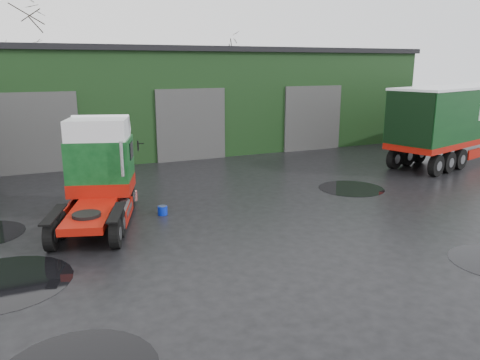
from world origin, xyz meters
The scene contains 9 objects.
ground centered at (0.00, 0.00, 0.00)m, with size 100.00×100.00×0.00m, color black.
warehouse centered at (2.00, 20.00, 3.16)m, with size 32.40×12.40×6.30m.
hero_tractor centered at (-4.50, 4.50, 1.76)m, with size 2.40×5.66×3.52m, color #0F451A, non-canonical shape.
lorry_right centered at (16.26, 7.87, 2.11)m, with size 2.77×16.02×4.21m, color silver, non-canonical shape.
wash_bucket centered at (-2.13, 4.86, 0.16)m, with size 0.34×0.34×0.32m, color #0720AC.
tree_back_a centered at (-6.00, 30.00, 4.75)m, with size 4.40×4.40×9.50m, color black, non-canonical shape.
tree_back_b centered at (10.00, 30.00, 3.75)m, with size 4.40×4.40×7.50m, color black, non-canonical shape.
puddle_1 centered at (6.40, 5.08, 0.00)m, with size 2.85×2.85×0.01m, color black.
puddle_2 centered at (-7.23, 1.15, 0.00)m, with size 3.42×3.42×0.01m, color black.
Camera 1 is at (-6.14, -11.07, 5.33)m, focal length 35.00 mm.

